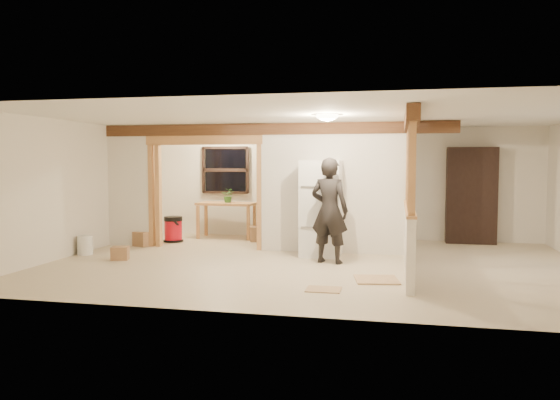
% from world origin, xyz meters
% --- Properties ---
extents(floor, '(9.00, 6.50, 0.01)m').
position_xyz_m(floor, '(0.00, 0.00, -0.01)').
color(floor, '#BEAC8D').
rests_on(floor, ground).
extents(ceiling, '(9.00, 6.50, 0.01)m').
position_xyz_m(ceiling, '(0.00, 0.00, 2.50)').
color(ceiling, white).
extents(wall_back, '(9.00, 0.01, 2.50)m').
position_xyz_m(wall_back, '(0.00, 3.25, 1.25)').
color(wall_back, silver).
rests_on(wall_back, floor).
extents(wall_front, '(9.00, 0.01, 2.50)m').
position_xyz_m(wall_front, '(0.00, -3.25, 1.25)').
color(wall_front, silver).
rests_on(wall_front, floor).
extents(wall_left, '(0.01, 6.50, 2.50)m').
position_xyz_m(wall_left, '(-4.50, 0.00, 1.25)').
color(wall_left, silver).
rests_on(wall_left, floor).
extents(partition_left_stub, '(0.90, 0.12, 2.50)m').
position_xyz_m(partition_left_stub, '(-4.05, 1.20, 1.25)').
color(partition_left_stub, silver).
rests_on(partition_left_stub, floor).
extents(partition_center, '(2.80, 0.12, 2.50)m').
position_xyz_m(partition_center, '(0.20, 1.20, 1.25)').
color(partition_center, silver).
rests_on(partition_center, floor).
extents(doorway_frame, '(2.46, 0.14, 2.20)m').
position_xyz_m(doorway_frame, '(-2.40, 1.20, 1.10)').
color(doorway_frame, tan).
rests_on(doorway_frame, floor).
extents(header_beam_back, '(7.00, 0.18, 0.22)m').
position_xyz_m(header_beam_back, '(-1.00, 1.20, 2.38)').
color(header_beam_back, brown).
rests_on(header_beam_back, ceiling).
extents(header_beam_right, '(0.18, 3.30, 0.22)m').
position_xyz_m(header_beam_right, '(1.60, -0.40, 2.38)').
color(header_beam_right, brown).
rests_on(header_beam_right, ceiling).
extents(pony_wall, '(0.12, 3.20, 1.00)m').
position_xyz_m(pony_wall, '(1.60, -0.40, 0.50)').
color(pony_wall, silver).
rests_on(pony_wall, floor).
extents(stud_partition, '(0.14, 3.20, 1.32)m').
position_xyz_m(stud_partition, '(1.60, -0.40, 1.66)').
color(stud_partition, tan).
rests_on(stud_partition, pony_wall).
extents(window_back, '(1.12, 0.10, 1.10)m').
position_xyz_m(window_back, '(-2.60, 3.17, 1.55)').
color(window_back, black).
rests_on(window_back, wall_back).
extents(ceiling_dome_main, '(0.36, 0.36, 0.16)m').
position_xyz_m(ceiling_dome_main, '(0.30, -0.50, 2.48)').
color(ceiling_dome_main, '#FFEABF').
rests_on(ceiling_dome_main, ceiling).
extents(ceiling_dome_util, '(0.32, 0.32, 0.14)m').
position_xyz_m(ceiling_dome_util, '(-2.50, 2.30, 2.48)').
color(ceiling_dome_util, '#FFEABF').
rests_on(ceiling_dome_util, ceiling).
extents(hanging_bulb, '(0.07, 0.07, 0.07)m').
position_xyz_m(hanging_bulb, '(-2.00, 1.60, 2.18)').
color(hanging_bulb, '#FFD88C').
rests_on(hanging_bulb, ceiling).
extents(refrigerator, '(0.73, 0.71, 1.77)m').
position_xyz_m(refrigerator, '(0.03, 0.79, 0.89)').
color(refrigerator, silver).
rests_on(refrigerator, floor).
extents(woman, '(0.75, 0.58, 1.82)m').
position_xyz_m(woman, '(0.27, 0.10, 0.91)').
color(woman, black).
rests_on(woman, floor).
extents(work_table, '(1.34, 0.73, 0.82)m').
position_xyz_m(work_table, '(-2.42, 2.69, 0.41)').
color(work_table, tan).
rests_on(work_table, floor).
extents(potted_plant, '(0.31, 0.28, 0.33)m').
position_xyz_m(potted_plant, '(-2.37, 2.68, 0.98)').
color(potted_plant, '#2B752E').
rests_on(potted_plant, work_table).
extents(shop_vac, '(0.45, 0.45, 0.57)m').
position_xyz_m(shop_vac, '(-3.36, 1.84, 0.28)').
color(shop_vac, '#B70C1A').
rests_on(shop_vac, floor).
extents(bookshelf, '(1.03, 0.34, 2.06)m').
position_xyz_m(bookshelf, '(2.95, 3.01, 1.03)').
color(bookshelf, black).
rests_on(bookshelf, floor).
extents(bucket, '(0.37, 0.37, 0.36)m').
position_xyz_m(bucket, '(-4.33, -0.04, 0.18)').
color(bucket, white).
rests_on(bucket, floor).
extents(box_util_a, '(0.47, 0.44, 0.33)m').
position_xyz_m(box_util_a, '(-1.57, 2.35, 0.16)').
color(box_util_a, '#A2744E').
rests_on(box_util_a, floor).
extents(box_util_b, '(0.41, 0.41, 0.30)m').
position_xyz_m(box_util_b, '(-3.75, 1.19, 0.15)').
color(box_util_b, '#A2744E').
rests_on(box_util_b, floor).
extents(box_front, '(0.35, 0.31, 0.24)m').
position_xyz_m(box_front, '(-3.42, -0.40, 0.12)').
color(box_front, '#A2744E').
rests_on(box_front, floor).
extents(floor_panel_near, '(0.72, 0.72, 0.02)m').
position_xyz_m(floor_panel_near, '(1.13, -1.15, 0.01)').
color(floor_panel_near, tan).
rests_on(floor_panel_near, floor).
extents(floor_panel_far, '(0.48, 0.38, 0.02)m').
position_xyz_m(floor_panel_far, '(0.45, -1.91, 0.01)').
color(floor_panel_far, tan).
rests_on(floor_panel_far, floor).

